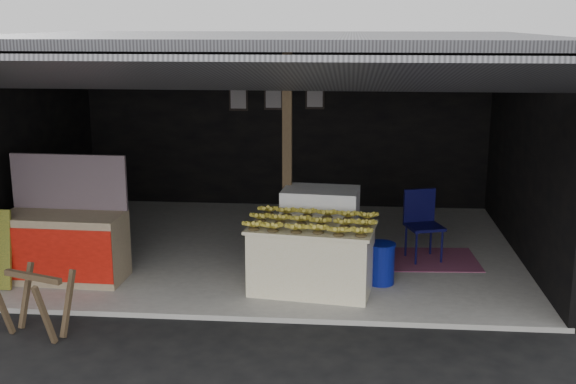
# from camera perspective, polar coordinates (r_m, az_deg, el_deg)

# --- Properties ---
(ground) EXTENTS (80.00, 80.00, 0.00)m
(ground) POSITION_cam_1_polar(r_m,az_deg,el_deg) (8.01, -3.45, -10.20)
(ground) COLOR black
(ground) RESTS_ON ground
(concrete_slab) EXTENTS (7.00, 5.00, 0.06)m
(concrete_slab) POSITION_cam_1_polar(r_m,az_deg,el_deg) (10.31, -1.42, -4.50)
(concrete_slab) COLOR gray
(concrete_slab) RESTS_ON ground
(shophouse) EXTENTS (7.40, 7.29, 3.02)m
(shophouse) POSITION_cam_1_polar(r_m,az_deg,el_deg) (10.19, -1.29, 7.20)
(shophouse) COLOR black
(shophouse) RESTS_ON ground
(banana_table) EXTENTS (1.57, 1.09, 0.80)m
(banana_table) POSITION_cam_1_polar(r_m,az_deg,el_deg) (8.59, 1.90, -5.20)
(banana_table) COLOR silver
(banana_table) RESTS_ON concrete_slab
(banana_pile) EXTENTS (1.44, 0.98, 0.16)m
(banana_pile) POSITION_cam_1_polar(r_m,az_deg,el_deg) (8.45, 1.92, -2.13)
(banana_pile) COLOR gold
(banana_pile) RESTS_ON banana_table
(white_crate) EXTENTS (1.01, 0.73, 1.06)m
(white_crate) POSITION_cam_1_polar(r_m,az_deg,el_deg) (9.29, 2.57, -2.94)
(white_crate) COLOR white
(white_crate) RESTS_ON concrete_slab
(neighbor_stall) EXTENTS (1.51, 0.72, 1.53)m
(neighbor_stall) POSITION_cam_1_polar(r_m,az_deg,el_deg) (9.33, -17.29, -3.90)
(neighbor_stall) COLOR #998466
(neighbor_stall) RESTS_ON concrete_slab
(sawhorse) EXTENTS (0.78, 0.77, 0.69)m
(sawhorse) POSITION_cam_1_polar(r_m,az_deg,el_deg) (7.92, -19.40, -7.86)
(sawhorse) COLOR brown
(sawhorse) RESTS_ON ground
(water_barrel) EXTENTS (0.33, 0.33, 0.48)m
(water_barrel) POSITION_cam_1_polar(r_m,az_deg,el_deg) (8.91, 7.36, -5.71)
(water_barrel) COLOR navy
(water_barrel) RESTS_ON concrete_slab
(plastic_chair) EXTENTS (0.55, 0.55, 0.94)m
(plastic_chair) POSITION_cam_1_polar(r_m,az_deg,el_deg) (9.85, 10.53, -2.07)
(plastic_chair) COLOR #090933
(plastic_chair) RESTS_ON concrete_slab
(magenta_rug) EXTENTS (1.56, 1.09, 0.01)m
(magenta_rug) POSITION_cam_1_polar(r_m,az_deg,el_deg) (9.92, 10.44, -5.25)
(magenta_rug) COLOR maroon
(magenta_rug) RESTS_ON concrete_slab
(picture_frames) EXTENTS (1.62, 0.04, 0.46)m
(picture_frames) POSITION_cam_1_polar(r_m,az_deg,el_deg) (12.28, -1.00, 7.47)
(picture_frames) COLOR black
(picture_frames) RESTS_ON shophouse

